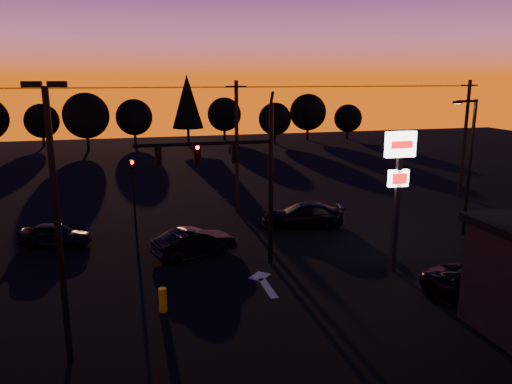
% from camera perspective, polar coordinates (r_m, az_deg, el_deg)
% --- Properties ---
extents(ground, '(120.00, 120.00, 0.00)m').
position_cam_1_polar(ground, '(21.79, 0.81, -12.09)').
color(ground, black).
rests_on(ground, ground).
extents(lane_arrow, '(1.20, 3.10, 0.01)m').
position_cam_1_polar(lane_arrow, '(23.38, 0.90, -10.26)').
color(lane_arrow, beige).
rests_on(lane_arrow, ground).
extents(traffic_signal_mast, '(6.79, 0.52, 8.58)m').
position_cam_1_polar(traffic_signal_mast, '(23.96, -1.93, 2.66)').
color(traffic_signal_mast, black).
rests_on(traffic_signal_mast, ground).
extents(secondary_signal, '(0.30, 0.31, 4.35)m').
position_cam_1_polar(secondary_signal, '(31.15, -13.84, 0.84)').
color(secondary_signal, black).
rests_on(secondary_signal, ground).
extents(parking_lot_light, '(1.25, 0.30, 9.14)m').
position_cam_1_polar(parking_lot_light, '(16.64, -21.87, -1.80)').
color(parking_lot_light, black).
rests_on(parking_lot_light, ground).
extents(pylon_sign, '(1.50, 0.28, 6.80)m').
position_cam_1_polar(pylon_sign, '(24.29, 16.00, 2.25)').
color(pylon_sign, black).
rests_on(pylon_sign, ground).
extents(streetlight, '(1.55, 0.35, 8.00)m').
position_cam_1_polar(streetlight, '(31.50, 23.14, 3.19)').
color(streetlight, black).
rests_on(streetlight, ground).
extents(utility_pole_1, '(1.40, 0.26, 9.00)m').
position_cam_1_polar(utility_pole_1, '(34.11, -2.22, 5.21)').
color(utility_pole_1, black).
rests_on(utility_pole_1, ground).
extents(utility_pole_2, '(1.40, 0.26, 9.00)m').
position_cam_1_polar(utility_pole_2, '(41.83, 22.75, 5.67)').
color(utility_pole_2, black).
rests_on(utility_pole_2, ground).
extents(power_wires, '(36.00, 1.22, 0.07)m').
position_cam_1_polar(power_wires, '(33.80, -2.28, 11.90)').
color(power_wires, black).
rests_on(power_wires, ground).
extents(bollard, '(0.33, 0.33, 1.00)m').
position_cam_1_polar(bollard, '(20.86, -10.61, -12.03)').
color(bollard, '#CEA300').
rests_on(bollard, ground).
extents(tree_1, '(4.54, 4.54, 5.71)m').
position_cam_1_polar(tree_1, '(73.02, -23.28, 7.48)').
color(tree_1, black).
rests_on(tree_1, ground).
extents(tree_2, '(5.77, 5.78, 7.26)m').
position_cam_1_polar(tree_2, '(67.34, -18.86, 8.25)').
color(tree_2, black).
rests_on(tree_2, ground).
extents(tree_3, '(4.95, 4.95, 6.22)m').
position_cam_1_polar(tree_3, '(71.22, -13.75, 8.30)').
color(tree_3, black).
rests_on(tree_3, ground).
extents(tree_4, '(4.18, 4.18, 9.50)m').
position_cam_1_polar(tree_4, '(68.58, -7.85, 10.20)').
color(tree_4, black).
rests_on(tree_4, ground).
extents(tree_5, '(4.95, 4.95, 6.22)m').
position_cam_1_polar(tree_5, '(74.58, -3.65, 8.84)').
color(tree_5, black).
rests_on(tree_5, ground).
extents(tree_6, '(4.54, 4.54, 5.71)m').
position_cam_1_polar(tree_6, '(70.24, 2.18, 8.34)').
color(tree_6, black).
rests_on(tree_6, ground).
extents(tree_7, '(5.36, 5.36, 6.74)m').
position_cam_1_polar(tree_7, '(74.95, 5.96, 9.06)').
color(tree_7, black).
rests_on(tree_7, ground).
extents(tree_8, '(4.12, 4.12, 5.19)m').
position_cam_1_polar(tree_8, '(76.42, 10.47, 8.29)').
color(tree_8, black).
rests_on(tree_8, ground).
extents(car_left, '(4.18, 2.67, 1.32)m').
position_cam_1_polar(car_left, '(29.98, -21.99, -4.58)').
color(car_left, black).
rests_on(car_left, ground).
extents(car_mid, '(4.67, 2.83, 1.45)m').
position_cam_1_polar(car_mid, '(26.62, -7.05, -5.73)').
color(car_mid, black).
rests_on(car_mid, ground).
extents(car_right, '(5.48, 3.26, 1.49)m').
position_cam_1_polar(car_right, '(31.56, 5.35, -2.63)').
color(car_right, black).
rests_on(car_right, ground).
extents(suv_parked, '(4.06, 5.75, 1.46)m').
position_cam_1_polar(suv_parked, '(22.69, 24.98, -10.33)').
color(suv_parked, black).
rests_on(suv_parked, ground).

